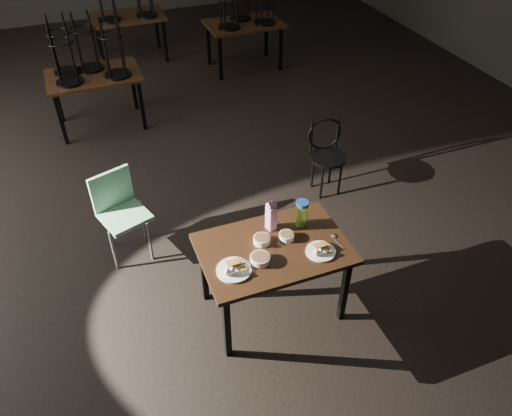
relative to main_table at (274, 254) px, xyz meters
name	(u,v)px	position (x,y,z in m)	size (l,w,h in m)	color
main_table	(274,254)	(0.00, 0.00, 0.00)	(1.20, 0.80, 0.75)	black
plate_left	(234,269)	(-0.39, -0.13, 0.10)	(0.27, 0.27, 0.09)	white
plate_right	(321,250)	(0.32, -0.19, 0.10)	(0.24, 0.24, 0.08)	white
bowl_near	(262,240)	(-0.07, 0.09, 0.11)	(0.14, 0.14, 0.05)	white
bowl_far	(287,236)	(0.14, 0.06, 0.11)	(0.13, 0.13, 0.05)	white
bowl_big	(260,259)	(-0.16, -0.11, 0.11)	(0.16, 0.16, 0.05)	white
juice_carton	(271,216)	(0.07, 0.22, 0.21)	(0.09, 0.09, 0.29)	#951B6E
water_bottle	(302,213)	(0.32, 0.18, 0.20)	(0.13, 0.13, 0.24)	#8EC73A
spoon	(334,237)	(0.51, -0.07, 0.08)	(0.05, 0.20, 0.01)	silver
bentwood_chair	(327,150)	(1.25, 1.44, -0.16)	(0.42, 0.41, 0.86)	black
school_chair	(120,208)	(-1.07, 1.22, -0.14)	(0.52, 0.52, 0.89)	#67A07F
bg_table_left	(90,71)	(-0.99, 3.84, 0.13)	(1.20, 0.80, 1.48)	black
bg_table_right	(244,21)	(1.54, 4.93, 0.11)	(1.20, 0.80, 1.48)	black
bg_table_far	(128,16)	(-0.15, 5.92, 0.08)	(1.20, 0.80, 1.48)	black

